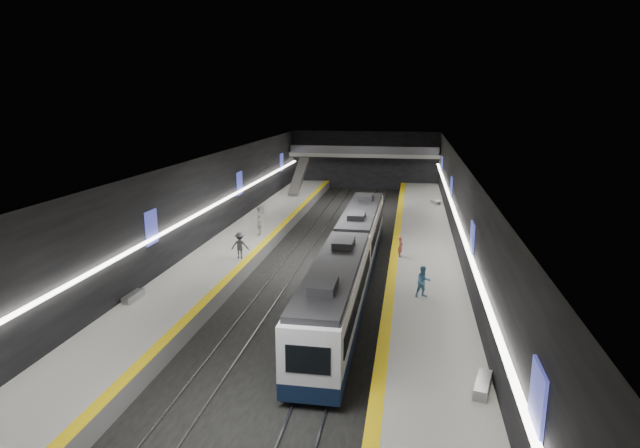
% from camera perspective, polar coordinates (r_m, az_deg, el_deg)
% --- Properties ---
extents(ground, '(70.00, 70.00, 0.00)m').
position_cam_1_polar(ground, '(41.29, 0.50, -4.37)').
color(ground, black).
rests_on(ground, ground).
extents(ceiling, '(20.00, 70.00, 0.04)m').
position_cam_1_polar(ceiling, '(39.58, 0.52, 6.73)').
color(ceiling, beige).
rests_on(ceiling, wall_left).
extents(wall_left, '(0.04, 70.00, 8.00)m').
position_cam_1_polar(wall_left, '(42.96, -12.78, 1.52)').
color(wall_left, black).
rests_on(wall_left, ground).
extents(wall_right, '(0.04, 70.00, 8.00)m').
position_cam_1_polar(wall_right, '(39.93, 14.82, 0.51)').
color(wall_right, black).
rests_on(wall_right, ground).
extents(wall_back, '(20.00, 0.04, 8.00)m').
position_cam_1_polar(wall_back, '(74.57, 4.85, 6.77)').
color(wall_back, black).
rests_on(wall_back, ground).
extents(platform_left, '(5.00, 70.00, 1.00)m').
position_cam_1_polar(platform_left, '(42.93, -9.45, -3.15)').
color(platform_left, slate).
rests_on(platform_left, ground).
extents(tile_surface_left, '(5.00, 70.00, 0.02)m').
position_cam_1_polar(tile_surface_left, '(42.79, -9.47, -2.50)').
color(tile_surface_left, '#9E9E99').
rests_on(tile_surface_left, platform_left).
extents(tactile_strip_left, '(0.60, 70.00, 0.02)m').
position_cam_1_polar(tactile_strip_left, '(42.13, -6.64, -2.64)').
color(tactile_strip_left, yellow).
rests_on(tactile_strip_left, platform_left).
extents(platform_right, '(5.00, 70.00, 1.00)m').
position_cam_1_polar(platform_right, '(40.68, 11.01, -4.16)').
color(platform_right, slate).
rests_on(platform_right, ground).
extents(tile_surface_right, '(5.00, 70.00, 0.02)m').
position_cam_1_polar(tile_surface_right, '(40.53, 11.04, -3.47)').
color(tile_surface_right, '#9E9E99').
rests_on(tile_surface_right, platform_right).
extents(tactile_strip_right, '(0.60, 70.00, 0.02)m').
position_cam_1_polar(tactile_strip_right, '(40.52, 7.93, -3.34)').
color(tactile_strip_right, yellow).
rests_on(tactile_strip_right, platform_right).
extents(rails, '(6.52, 70.00, 0.12)m').
position_cam_1_polar(rails, '(41.27, 0.50, -4.29)').
color(rails, gray).
rests_on(rails, ground).
extents(train, '(2.69, 30.04, 3.60)m').
position_cam_1_polar(train, '(35.97, 3.27, -3.44)').
color(train, '#0E1C36').
rests_on(train, ground).
extents(ad_posters, '(19.94, 53.50, 2.20)m').
position_cam_1_polar(ad_posters, '(41.11, 0.73, 2.04)').
color(ad_posters, '#393FAD').
rests_on(ad_posters, wall_left).
extents(cove_light_left, '(0.25, 68.60, 0.12)m').
position_cam_1_polar(cove_light_left, '(42.92, -12.52, 1.25)').
color(cove_light_left, white).
rests_on(cove_light_left, wall_left).
extents(cove_light_right, '(0.25, 68.60, 0.12)m').
position_cam_1_polar(cove_light_right, '(39.95, 14.52, 0.24)').
color(cove_light_right, white).
rests_on(cove_light_right, wall_right).
extents(mezzanine_bridge, '(20.00, 3.00, 1.50)m').
position_cam_1_polar(mezzanine_bridge, '(72.40, 4.73, 7.40)').
color(mezzanine_bridge, gray).
rests_on(mezzanine_bridge, wall_left).
extents(escalator, '(1.20, 7.50, 3.92)m').
position_cam_1_polar(escalator, '(66.96, -2.27, 5.10)').
color(escalator, '#99999E').
rests_on(escalator, platform_left).
extents(bench_left_near, '(0.59, 1.75, 0.42)m').
position_cam_1_polar(bench_left_near, '(33.44, -19.31, -7.33)').
color(bench_left_near, '#99999E').
rests_on(bench_left_near, platform_left).
extents(bench_left_far, '(1.14, 1.73, 0.41)m').
position_cam_1_polar(bench_left_far, '(55.60, -6.37, 1.52)').
color(bench_left_far, '#99999E').
rests_on(bench_left_far, platform_left).
extents(bench_right_near, '(0.99, 2.03, 0.48)m').
position_cam_1_polar(bench_right_near, '(23.58, 16.97, -16.13)').
color(bench_right_near, '#99999E').
rests_on(bench_right_near, platform_right).
extents(bench_right_far, '(1.08, 1.69, 0.40)m').
position_cam_1_polar(bench_right_far, '(60.58, 12.21, 2.28)').
color(bench_right_far, '#99999E').
rests_on(bench_right_far, platform_right).
extents(passenger_right_a, '(0.41, 0.60, 1.57)m').
position_cam_1_polar(passenger_right_a, '(40.06, 8.58, -2.42)').
color(passenger_right_a, '#C25148').
rests_on(passenger_right_a, platform_right).
extents(passenger_right_b, '(1.14, 1.03, 1.91)m').
position_cam_1_polar(passenger_right_b, '(32.33, 10.96, -6.11)').
color(passenger_right_b, teal).
rests_on(passenger_right_b, platform_right).
extents(passenger_left_a, '(0.47, 1.08, 1.82)m').
position_cam_1_polar(passenger_left_a, '(45.99, -6.48, -0.12)').
color(passenger_left_a, beige).
rests_on(passenger_left_a, platform_left).
extents(passenger_left_b, '(1.36, 0.89, 1.97)m').
position_cam_1_polar(passenger_left_b, '(39.60, -8.54, -2.30)').
color(passenger_left_b, '#414249').
rests_on(passenger_left_b, platform_left).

